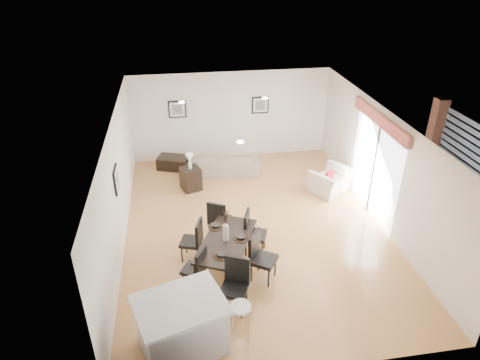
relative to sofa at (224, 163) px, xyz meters
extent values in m
plane|color=tan|center=(0.35, -2.89, -0.29)|extent=(8.00, 8.00, 0.00)
cube|color=white|center=(0.35, 1.11, 1.06)|extent=(6.00, 0.04, 2.70)
cube|color=white|center=(0.35, -6.89, 1.06)|extent=(6.00, 0.04, 2.70)
cube|color=white|center=(-2.65, -2.89, 1.06)|extent=(0.04, 8.00, 2.70)
cube|color=white|center=(3.35, -2.89, 1.06)|extent=(0.04, 8.00, 2.70)
cube|color=white|center=(0.35, -2.89, 2.41)|extent=(6.00, 8.00, 0.02)
imported|color=#9F9381|center=(0.00, 0.00, 0.00)|extent=(2.06, 0.91, 0.59)
imported|color=beige|center=(2.69, -1.57, 0.04)|extent=(1.36, 1.33, 0.67)
imported|color=#365A26|center=(6.25, -1.58, 0.06)|extent=(0.53, 0.53, 0.71)
cube|color=black|center=(-0.50, -4.26, 0.39)|extent=(1.49, 1.92, 0.06)
cylinder|color=black|center=(-1.17, -4.84, 0.04)|extent=(0.07, 0.07, 0.66)
cylinder|color=black|center=(-0.51, -3.37, 0.04)|extent=(0.07, 0.07, 0.66)
cylinder|color=black|center=(-0.49, -5.14, 0.04)|extent=(0.07, 0.07, 0.66)
cylinder|color=black|center=(0.17, -3.68, 0.04)|extent=(0.07, 0.07, 0.66)
cube|color=black|center=(-1.19, -4.69, 0.11)|extent=(0.56, 0.56, 0.07)
cube|color=black|center=(-1.03, -4.78, 0.37)|extent=(0.25, 0.38, 0.49)
cylinder|color=black|center=(-1.24, -4.47, -0.11)|extent=(0.03, 0.03, 0.37)
cylinder|color=black|center=(-0.97, -4.63, -0.11)|extent=(0.03, 0.03, 0.37)
cylinder|color=black|center=(-1.40, -4.74, -0.11)|extent=(0.03, 0.03, 0.37)
cylinder|color=black|center=(-1.13, -4.90, -0.11)|extent=(0.03, 0.03, 0.37)
cube|color=black|center=(-1.19, -3.83, 0.13)|extent=(0.54, 0.54, 0.07)
cube|color=black|center=(-1.01, -3.88, 0.40)|extent=(0.19, 0.42, 0.51)
cylinder|color=black|center=(-1.29, -3.62, -0.10)|extent=(0.03, 0.03, 0.39)
cylinder|color=black|center=(-0.97, -3.72, -0.10)|extent=(0.03, 0.03, 0.39)
cylinder|color=black|center=(-1.40, -3.93, -0.10)|extent=(0.03, 0.03, 0.39)
cylinder|color=black|center=(-1.08, -4.04, -0.10)|extent=(0.03, 0.03, 0.39)
cube|color=black|center=(0.19, -4.69, 0.17)|extent=(0.65, 0.65, 0.08)
cube|color=black|center=(0.02, -4.58, 0.47)|extent=(0.31, 0.42, 0.56)
cylinder|color=black|center=(0.24, -4.94, -0.08)|extent=(0.04, 0.04, 0.43)
cylinder|color=black|center=(-0.06, -4.74, -0.08)|extent=(0.04, 0.04, 0.43)
cylinder|color=black|center=(0.45, -4.64, -0.08)|extent=(0.04, 0.04, 0.43)
cylinder|color=black|center=(0.14, -4.43, -0.08)|extent=(0.04, 0.04, 0.43)
cube|color=black|center=(0.19, -3.83, 0.15)|extent=(0.57, 0.57, 0.08)
cube|color=black|center=(0.01, -3.76, 0.43)|extent=(0.20, 0.44, 0.53)
cylinder|color=black|center=(0.30, -4.05, -0.09)|extent=(0.03, 0.03, 0.41)
cylinder|color=black|center=(-0.03, -3.93, -0.09)|extent=(0.03, 0.03, 0.41)
cylinder|color=black|center=(0.42, -3.72, -0.09)|extent=(0.03, 0.03, 0.41)
cylinder|color=black|center=(0.09, -3.60, -0.09)|extent=(0.03, 0.03, 0.41)
cube|color=black|center=(-0.50, -5.40, 0.17)|extent=(0.62, 0.62, 0.08)
cube|color=black|center=(-0.41, -5.22, 0.47)|extent=(0.45, 0.25, 0.56)
cylinder|color=black|center=(-0.74, -5.50, -0.08)|extent=(0.04, 0.04, 0.43)
cylinder|color=black|center=(-0.59, -5.16, -0.08)|extent=(0.04, 0.04, 0.43)
cylinder|color=black|center=(-0.40, -5.65, -0.08)|extent=(0.04, 0.04, 0.43)
cylinder|color=black|center=(-0.26, -5.31, -0.08)|extent=(0.04, 0.04, 0.43)
cube|color=black|center=(-0.50, -3.11, 0.14)|extent=(0.59, 0.59, 0.08)
cube|color=black|center=(-0.58, -3.28, 0.42)|extent=(0.41, 0.25, 0.52)
cylinder|color=black|center=(-0.27, -3.04, -0.09)|extent=(0.03, 0.03, 0.40)
cylinder|color=black|center=(-0.42, -3.34, -0.09)|extent=(0.03, 0.03, 0.40)
cylinder|color=black|center=(-0.57, -2.88, -0.09)|extent=(0.03, 0.03, 0.40)
cylinder|color=black|center=(-0.73, -3.18, -0.09)|extent=(0.03, 0.03, 0.40)
cylinder|color=white|center=(-0.50, -4.26, 0.60)|extent=(0.12, 0.12, 0.35)
cylinder|color=black|center=(-0.19, -4.26, 0.43)|extent=(0.34, 0.34, 0.01)
cylinder|color=black|center=(-0.19, -4.26, 0.46)|extent=(0.18, 0.18, 0.05)
cylinder|color=black|center=(-0.65, -3.77, 0.43)|extent=(0.34, 0.34, 0.01)
cylinder|color=black|center=(-0.65, -3.77, 0.46)|extent=(0.18, 0.18, 0.05)
cylinder|color=black|center=(-0.65, -4.74, 0.43)|extent=(0.34, 0.34, 0.01)
cylinder|color=black|center=(-0.65, -4.74, 0.46)|extent=(0.18, 0.18, 0.05)
cube|color=black|center=(-1.47, 0.52, -0.11)|extent=(1.05, 0.83, 0.37)
cube|color=black|center=(-1.03, -0.83, 0.02)|extent=(0.61, 0.61, 0.64)
cylinder|color=white|center=(-1.03, -0.83, 0.43)|extent=(0.10, 0.10, 0.18)
cone|color=white|center=(-1.03, -0.83, 0.64)|extent=(0.22, 0.22, 0.24)
cube|color=#A71524|center=(2.60, -1.66, 0.24)|extent=(0.29, 0.25, 0.29)
cube|color=silver|center=(-1.46, -6.12, 0.16)|extent=(1.52, 1.30, 0.91)
cube|color=silver|center=(-1.46, -6.12, 0.65)|extent=(1.65, 1.44, 0.06)
cylinder|color=white|center=(-0.50, -6.12, 0.45)|extent=(0.35, 0.35, 0.05)
cylinder|color=silver|center=(-0.38, -6.01, 0.08)|extent=(0.02, 0.02, 0.75)
cylinder|color=silver|center=(-0.61, -6.01, 0.08)|extent=(0.02, 0.02, 0.75)
cylinder|color=silver|center=(-0.61, -6.24, 0.08)|extent=(0.02, 0.02, 0.75)
cylinder|color=silver|center=(-0.38, -6.24, 0.08)|extent=(0.02, 0.02, 0.75)
cube|color=black|center=(-1.25, 1.08, 1.36)|extent=(0.52, 0.03, 0.52)
cube|color=white|center=(-1.25, 1.08, 1.36)|extent=(0.44, 0.04, 0.44)
cube|color=#5B5B56|center=(-1.25, 1.08, 1.36)|extent=(0.30, 0.04, 0.30)
cube|color=black|center=(1.25, 1.08, 1.36)|extent=(0.52, 0.03, 0.52)
cube|color=white|center=(1.25, 1.08, 1.36)|extent=(0.44, 0.04, 0.44)
cube|color=#5B5B56|center=(1.25, 1.08, 1.36)|extent=(0.30, 0.04, 0.30)
cube|color=black|center=(-2.62, -3.09, 1.36)|extent=(0.03, 0.52, 0.52)
cube|color=white|center=(-2.62, -3.09, 1.36)|extent=(0.04, 0.44, 0.44)
cube|color=#5B5B56|center=(-2.62, -3.09, 1.36)|extent=(0.04, 0.30, 0.30)
cube|color=white|center=(3.33, -2.59, 0.83)|extent=(0.02, 2.40, 2.25)
cube|color=black|center=(3.31, -2.59, 0.83)|extent=(0.03, 0.05, 2.25)
cube|color=black|center=(3.31, -2.59, 1.98)|extent=(0.03, 2.50, 0.05)
cube|color=maroon|center=(3.27, -2.59, 2.14)|extent=(0.10, 2.70, 0.28)
plane|color=gray|center=(5.35, -2.59, -0.29)|extent=(6.00, 6.00, 0.00)
cube|color=brown|center=(6.40, -0.19, 0.71)|extent=(0.35, 0.35, 2.00)
camera|label=1|loc=(-1.30, -11.14, 5.58)|focal=32.00mm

